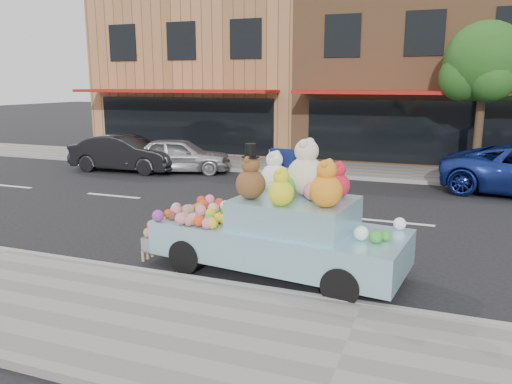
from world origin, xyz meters
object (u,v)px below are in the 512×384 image
at_px(street_tree, 485,69).
at_px(art_car, 280,227).
at_px(car_silver, 179,155).
at_px(car_dark, 126,153).

relative_size(street_tree, art_car, 1.12).
distance_m(street_tree, car_silver, 10.88).
height_order(car_silver, car_dark, car_dark).
distance_m(car_dark, art_car, 11.46).
xyz_separation_m(car_dark, art_car, (8.52, -7.66, 0.15)).
relative_size(car_silver, car_dark, 0.91).
bearing_deg(car_silver, car_dark, 85.91).
xyz_separation_m(car_silver, art_car, (6.54, -8.15, 0.19)).
bearing_deg(car_silver, art_car, -159.09).
bearing_deg(art_car, car_silver, 135.90).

